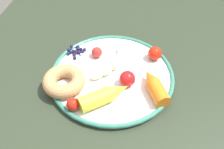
# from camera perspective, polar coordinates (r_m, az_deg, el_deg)

# --- Properties ---
(dining_table) EXTENTS (1.03, 0.86, 0.75)m
(dining_table) POSITION_cam_1_polar(r_m,az_deg,el_deg) (0.82, -2.10, -2.62)
(dining_table) COLOR #293222
(dining_table) RESTS_ON ground_plane
(plate) EXTENTS (0.35, 0.35, 0.02)m
(plate) POSITION_cam_1_polar(r_m,az_deg,el_deg) (0.71, 0.00, -0.16)
(plate) COLOR white
(plate) RESTS_ON dining_table
(banana) EXTENTS (0.15, 0.08, 0.03)m
(banana) POSITION_cam_1_polar(r_m,az_deg,el_deg) (0.72, 0.05, 2.43)
(banana) COLOR beige
(banana) RESTS_ON plate
(carrot_orange) EXTENTS (0.12, 0.09, 0.04)m
(carrot_orange) POSITION_cam_1_polar(r_m,az_deg,el_deg) (0.66, 9.66, -2.64)
(carrot_orange) COLOR orange
(carrot_orange) RESTS_ON plate
(carrot_yellow) EXTENTS (0.12, 0.13, 0.04)m
(carrot_yellow) POSITION_cam_1_polar(r_m,az_deg,el_deg) (0.63, -1.70, -4.84)
(carrot_yellow) COLOR yellow
(carrot_yellow) RESTS_ON plate
(donut) EXTENTS (0.13, 0.13, 0.04)m
(donut) POSITION_cam_1_polar(r_m,az_deg,el_deg) (0.68, -10.87, -1.48)
(donut) COLOR tan
(donut) RESTS_ON plate
(blueberry_pile) EXTENTS (0.06, 0.06, 0.02)m
(blueberry_pile) POSITION_cam_1_polar(r_m,az_deg,el_deg) (0.78, -8.22, 5.28)
(blueberry_pile) COLOR #191638
(blueberry_pile) RESTS_ON plate
(tomato_near) EXTENTS (0.04, 0.04, 0.04)m
(tomato_near) POSITION_cam_1_polar(r_m,az_deg,el_deg) (0.67, 3.51, -0.97)
(tomato_near) COLOR red
(tomato_near) RESTS_ON plate
(tomato_mid) EXTENTS (0.04, 0.04, 0.04)m
(tomato_mid) POSITION_cam_1_polar(r_m,az_deg,el_deg) (0.76, 9.70, 4.75)
(tomato_mid) COLOR red
(tomato_mid) RESTS_ON plate
(tomato_far) EXTENTS (0.03, 0.03, 0.03)m
(tomato_far) POSITION_cam_1_polar(r_m,az_deg,el_deg) (0.63, -8.85, -6.74)
(tomato_far) COLOR red
(tomato_far) RESTS_ON plate
(tomato_extra) EXTENTS (0.03, 0.03, 0.03)m
(tomato_extra) POSITION_cam_1_polar(r_m,az_deg,el_deg) (0.76, -3.47, 5.05)
(tomato_extra) COLOR red
(tomato_extra) RESTS_ON plate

